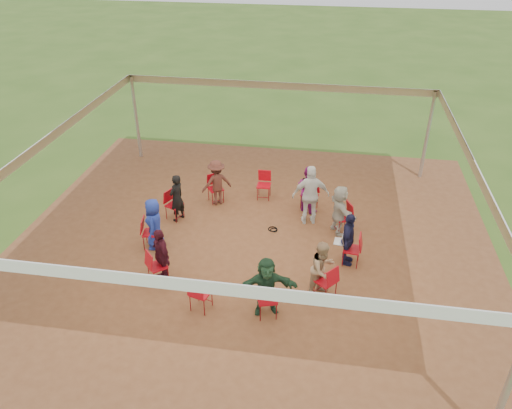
% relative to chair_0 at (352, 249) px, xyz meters
% --- Properties ---
extents(ground, '(80.00, 80.00, 0.00)m').
position_rel_chair_0_xyz_m(ground, '(-2.65, 0.33, -0.45)').
color(ground, '#395A1C').
rests_on(ground, ground).
extents(dirt_patch, '(13.00, 13.00, 0.00)m').
position_rel_chair_0_xyz_m(dirt_patch, '(-2.65, 0.33, -0.44)').
color(dirt_patch, brown).
rests_on(dirt_patch, ground).
extents(tent, '(10.33, 10.33, 3.00)m').
position_rel_chair_0_xyz_m(tent, '(-2.65, 0.33, 1.92)').
color(tent, '#B2B2B7').
rests_on(tent, ground).
extents(chair_0, '(0.49, 0.47, 0.90)m').
position_rel_chair_0_xyz_m(chair_0, '(0.00, 0.00, 0.00)').
color(chair_0, '#BA0A16').
rests_on(chair_0, ground).
extents(chair_1, '(0.58, 0.57, 0.90)m').
position_rel_chair_0_xyz_m(chair_1, '(-0.24, 1.49, 0.00)').
color(chair_1, '#BA0A16').
rests_on(chair_1, ground).
extents(chair_2, '(0.59, 0.59, 0.90)m').
position_rel_chair_0_xyz_m(chair_2, '(-1.25, 2.60, 0.00)').
color(chair_2, '#BA0A16').
rests_on(chair_2, ground).
extents(chair_3, '(0.43, 0.45, 0.90)m').
position_rel_chair_0_xyz_m(chair_3, '(-2.71, 3.00, 0.00)').
color(chair_3, '#BA0A16').
rests_on(chair_3, ground).
extents(chair_4, '(0.59, 0.60, 0.90)m').
position_rel_chair_0_xyz_m(chair_4, '(-4.14, 2.54, 0.00)').
color(chair_4, '#BA0A16').
rests_on(chair_4, ground).
extents(chair_5, '(0.57, 0.56, 0.90)m').
position_rel_chair_0_xyz_m(chair_5, '(-5.11, 1.39, 0.00)').
color(chair_5, '#BA0A16').
rests_on(chair_5, ground).
extents(chair_6, '(0.50, 0.49, 0.90)m').
position_rel_chair_0_xyz_m(chair_6, '(-5.29, -0.11, 0.00)').
color(chair_6, '#BA0A16').
rests_on(chair_6, ground).
extents(chair_7, '(0.61, 0.61, 0.90)m').
position_rel_chair_0_xyz_m(chair_7, '(-4.64, -1.46, 0.00)').
color(chair_7, '#BA0A16').
rests_on(chair_7, ground).
extents(chair_8, '(0.52, 0.53, 0.90)m').
position_rel_chair_0_xyz_m(chair_8, '(-3.35, -2.25, 0.00)').
color(chair_8, '#BA0A16').
rests_on(chair_8, ground).
extents(chair_9, '(0.53, 0.55, 0.90)m').
position_rel_chair_0_xyz_m(chair_9, '(-1.85, -2.22, 0.00)').
color(chair_9, '#BA0A16').
rests_on(chair_9, ground).
extents(chair_10, '(0.61, 0.60, 0.90)m').
position_rel_chair_0_xyz_m(chair_10, '(-0.60, -1.38, 0.00)').
color(chair_10, '#BA0A16').
rests_on(chair_10, ground).
extents(person_seated_0, '(0.54, 0.90, 1.45)m').
position_rel_chair_0_xyz_m(person_seated_0, '(-0.12, 0.01, 0.28)').
color(person_seated_0, '#1A1B3D').
rests_on(person_seated_0, ground).
extents(person_seated_1, '(1.04, 1.43, 1.45)m').
position_rel_chair_0_xyz_m(person_seated_1, '(-0.35, 1.43, 0.28)').
color(person_seated_1, '#BAB6A6').
rests_on(person_seated_1, ground).
extents(person_seated_2, '(0.81, 0.72, 1.45)m').
position_rel_chair_0_xyz_m(person_seated_2, '(-1.32, 2.50, 0.28)').
color(person_seated_2, '#831767').
rests_on(person_seated_2, ground).
extents(person_seated_3, '(1.04, 0.91, 1.45)m').
position_rel_chair_0_xyz_m(person_seated_3, '(-4.08, 2.44, 0.28)').
color(person_seated_3, '#522920').
rests_on(person_seated_3, ground).
extents(person_seated_4, '(0.53, 0.62, 1.45)m').
position_rel_chair_0_xyz_m(person_seated_4, '(-5.00, 1.34, 0.28)').
color(person_seated_4, black).
rests_on(person_seated_4, ground).
extents(person_seated_5, '(0.51, 0.77, 1.45)m').
position_rel_chair_0_xyz_m(person_seated_5, '(-5.17, -0.09, 0.28)').
color(person_seated_5, navy).
rests_on(person_seated_5, ground).
extents(person_seated_6, '(0.89, 0.92, 1.45)m').
position_rel_chair_0_xyz_m(person_seated_6, '(-4.55, -1.38, 0.28)').
color(person_seated_6, '#451220').
rests_on(person_seated_6, ground).
extents(person_seated_7, '(1.44, 0.89, 1.45)m').
position_rel_chair_0_xyz_m(person_seated_7, '(-1.88, -2.11, 0.28)').
color(person_seated_7, '#1F432B').
rests_on(person_seated_7, ground).
extents(person_seated_8, '(0.76, 0.80, 1.45)m').
position_rel_chair_0_xyz_m(person_seated_8, '(-0.69, -1.31, 0.28)').
color(person_seated_8, tan).
rests_on(person_seated_8, ground).
extents(standing_person, '(1.15, 0.76, 1.81)m').
position_rel_chair_0_xyz_m(standing_person, '(-1.19, 1.81, 0.46)').
color(standing_person, silver).
rests_on(standing_person, ground).
extents(cable_coil, '(0.29, 0.29, 0.03)m').
position_rel_chair_0_xyz_m(cable_coil, '(-2.17, 1.23, -0.43)').
color(cable_coil, black).
rests_on(cable_coil, ground).
extents(laptop, '(0.31, 0.37, 0.24)m').
position_rel_chair_0_xyz_m(laptop, '(-0.28, 0.03, 0.24)').
color(laptop, '#B7B7BC').
rests_on(laptop, ground).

